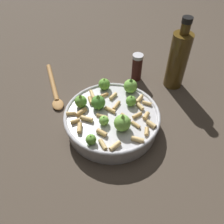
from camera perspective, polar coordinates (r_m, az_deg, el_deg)
name	(u,v)px	position (r m, az deg, el deg)	size (l,w,h in m)	color
ground_plane	(112,126)	(0.69, 0.00, -3.52)	(2.40, 2.40, 0.00)	#42382D
cooking_pan	(112,118)	(0.66, -0.02, -1.47)	(0.27, 0.27, 0.11)	#B7B7BC
pepper_shaker	(137,67)	(0.83, 6.12, 10.85)	(0.04, 0.04, 0.10)	#33140F
olive_oil_bottle	(178,60)	(0.80, 15.81, 12.23)	(0.06, 0.06, 0.24)	#4C3814
wooden_spoon	(54,88)	(0.82, -13.99, 5.62)	(0.04, 0.24, 0.02)	#9E703D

